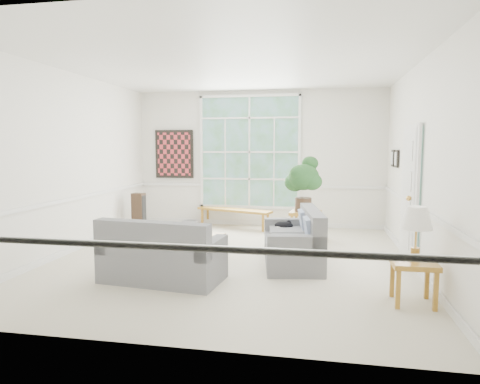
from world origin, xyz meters
name	(u,v)px	position (x,y,z in m)	size (l,w,h in m)	color
floor	(231,260)	(0.00, 0.00, -0.01)	(5.50, 6.00, 0.01)	beige
ceiling	(231,64)	(0.00, 0.00, 3.00)	(5.50, 6.00, 0.02)	white
wall_back	(259,159)	(0.00, 3.00, 1.50)	(5.50, 0.02, 3.00)	white
wall_front	(160,178)	(0.00, -3.00, 1.50)	(5.50, 0.02, 3.00)	white
wall_left	(69,163)	(-2.75, 0.00, 1.50)	(0.02, 6.00, 3.00)	white
wall_right	(420,166)	(2.75, 0.00, 1.50)	(0.02, 6.00, 3.00)	white
window_back	(249,152)	(-0.20, 2.96, 1.65)	(2.30, 0.08, 2.40)	white
entry_door	(408,193)	(2.71, 0.60, 1.05)	(0.08, 0.90, 2.10)	white
door_sidelight	(417,190)	(2.71, -0.03, 1.15)	(0.08, 0.26, 1.90)	white
wall_art	(174,154)	(-1.95, 2.95, 1.60)	(0.90, 0.06, 1.10)	maroon
wall_frame_near	(396,159)	(2.71, 1.75, 1.55)	(0.04, 0.26, 0.32)	black
wall_frame_far	(392,158)	(2.71, 2.15, 1.55)	(0.04, 0.26, 0.32)	black
loveseat_right	(292,237)	(0.95, -0.08, 0.42)	(0.80, 1.54, 0.83)	slate
loveseat_front	(163,249)	(-0.68, -1.19, 0.42)	(1.55, 0.80, 0.84)	slate
coffee_table	(188,245)	(-0.71, 0.00, 0.20)	(1.07, 0.58, 0.40)	#A87525
pewter_bowl	(182,232)	(-0.78, -0.07, 0.43)	(0.27, 0.27, 0.07)	gray
window_bench	(234,218)	(-0.49, 2.65, 0.20)	(1.73, 0.34, 0.40)	#A87525
end_table	(305,225)	(1.09, 1.68, 0.27)	(0.55, 0.55, 0.55)	#A87525
houseplant	(304,184)	(1.05, 1.62, 1.08)	(0.62, 0.62, 1.07)	#224E22
side_table	(413,282)	(2.40, -1.49, 0.25)	(0.48, 0.48, 0.49)	#A87525
table_lamp	(416,233)	(2.42, -1.42, 0.80)	(0.35, 0.35, 0.61)	silver
pet_bed	(190,223)	(-1.50, 2.65, 0.06)	(0.39, 0.39, 0.12)	gray
floor_speaker	(139,212)	(-2.40, 1.94, 0.40)	(0.25, 0.19, 0.80)	#362518
cat	(284,225)	(0.78, 0.44, 0.50)	(0.30, 0.21, 0.14)	black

